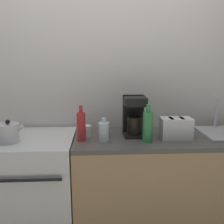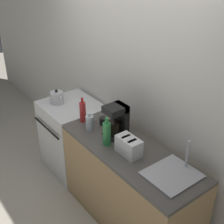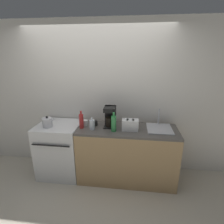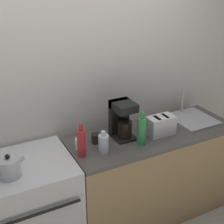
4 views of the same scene
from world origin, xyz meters
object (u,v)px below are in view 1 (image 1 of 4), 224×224
coffee_maker (134,115)px  bottle_green (148,126)px  bottle_red (81,126)px  cup_white (86,131)px  stove (34,187)px  cup_black (105,130)px  bottle_clear (104,132)px  kettle (9,133)px  toaster (176,128)px

coffee_maker → bottle_green: coffee_maker is taller
bottle_red → bottle_green: 0.52m
bottle_red → cup_white: 0.13m
stove → cup_black: bearing=4.2°
bottle_clear → cup_white: 0.20m
kettle → toaster: bearing=1.3°
cup_black → cup_white: (-0.16, -0.03, 0.01)m
toaster → bottle_clear: size_ratio=1.32×
stove → bottle_clear: size_ratio=4.89×
bottle_clear → toaster: bearing=4.1°
coffee_maker → cup_black: 0.28m
cup_black → cup_white: cup_white is taller
cup_black → coffee_maker: bearing=-0.2°
toaster → kettle: bearing=-178.7°
coffee_maker → bottle_red: coffee_maker is taller
bottle_red → toaster: bearing=1.0°
stove → coffee_maker: 1.07m
kettle → cup_white: size_ratio=2.12×
toaster → coffee_maker: bearing=159.5°
kettle → cup_black: 0.76m
stove → cup_white: 0.68m
stove → bottle_green: bottle_green is taller
stove → coffee_maker: bearing=2.9°
coffee_maker → cup_black: coffee_maker is taller
bottle_clear → cup_black: size_ratio=2.28×
bottle_green → cup_black: 0.39m
bottle_green → toaster: bearing=15.9°
stove → cup_black: size_ratio=11.16×
stove → cup_white: bearing=1.3°
toaster → bottle_green: bottle_green is taller
cup_black → cup_white: 0.16m
bottle_clear → bottle_green: bottle_green is taller
bottle_red → bottle_green: bearing=-6.2°
stove → toaster: 1.31m
cup_black → kettle: bearing=-168.4°
cup_white → kettle: bearing=-168.6°
stove → kettle: size_ratio=4.60×
stove → toaster: size_ratio=3.71×
coffee_maker → stove: bearing=-177.1°
toaster → bottle_green: size_ratio=0.84×
toaster → bottle_red: (-0.77, -0.01, 0.03)m
kettle → bottle_green: size_ratio=0.67×
bottle_green → cup_black: bearing=149.8°
kettle → cup_white: (0.59, 0.12, -0.03)m
bottle_green → cup_black: size_ratio=3.60×
cup_white → stove: bearing=-178.7°
coffee_maker → cup_black: size_ratio=4.03×
stove → cup_black: 0.79m
bottle_green → bottle_red: bearing=173.8°
toaster → bottle_clear: bearing=-175.9°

